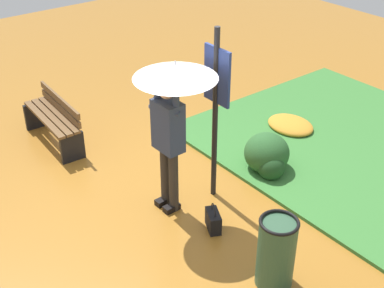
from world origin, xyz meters
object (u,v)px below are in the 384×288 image
(person_with_umbrella, at_px, (172,100))
(trash_bin, at_px, (276,252))
(park_bench, at_px, (54,119))
(handbag, at_px, (213,220))
(info_sign_post, at_px, (216,95))

(person_with_umbrella, height_order, trash_bin, person_with_umbrella)
(person_with_umbrella, height_order, park_bench, person_with_umbrella)
(handbag, height_order, trash_bin, trash_bin)
(person_with_umbrella, distance_m, handbag, 1.56)
(handbag, xyz_separation_m, park_bench, (-3.09, -0.57, 0.28))
(info_sign_post, xyz_separation_m, trash_bin, (1.63, -0.54, -1.03))
(handbag, bearing_deg, trash_bin, -3.13)
(info_sign_post, distance_m, park_bench, 2.94)
(person_with_umbrella, xyz_separation_m, info_sign_post, (0.06, 0.62, -0.11))
(person_with_umbrella, relative_size, trash_bin, 2.45)
(handbag, xyz_separation_m, trash_bin, (1.08, -0.06, 0.29))
(person_with_umbrella, bearing_deg, info_sign_post, 84.88)
(handbag, bearing_deg, person_with_umbrella, -167.71)
(trash_bin, bearing_deg, person_with_umbrella, -177.46)
(trash_bin, bearing_deg, park_bench, -172.96)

